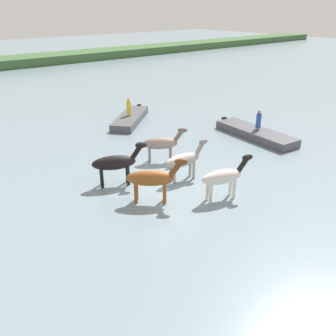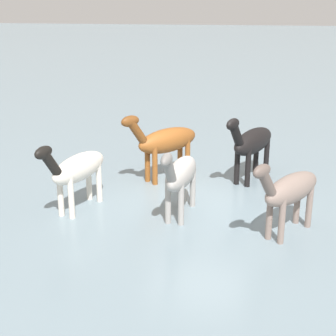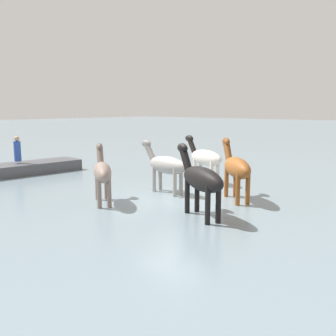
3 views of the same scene
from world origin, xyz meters
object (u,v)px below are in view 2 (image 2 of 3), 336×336
at_px(horse_dun_straggler, 77,169).
at_px(horse_mid_herd, 165,141).
at_px(horse_gray_outer, 290,190).
at_px(horse_chestnut_trailing, 252,142).
at_px(horse_dark_mare, 180,175).

bearing_deg(horse_dun_straggler, horse_mid_herd, 163.12).
height_order(horse_gray_outer, horse_dun_straggler, horse_dun_straggler).
distance_m(horse_mid_herd, horse_gray_outer, 4.52).
distance_m(horse_mid_herd, horse_chestnut_trailing, 2.45).
xyz_separation_m(horse_chestnut_trailing, horse_gray_outer, (3.42, 0.82, -0.08)).
distance_m(horse_dark_mare, horse_dun_straggler, 2.53).
height_order(horse_dark_mare, horse_dun_straggler, horse_dun_straggler).
bearing_deg(horse_dark_mare, horse_chestnut_trailing, 156.58).
bearing_deg(horse_chestnut_trailing, horse_gray_outer, 38.96).
bearing_deg(horse_mid_herd, horse_dun_straggler, 6.11).
height_order(horse_mid_herd, horse_dun_straggler, horse_mid_herd).
bearing_deg(horse_chestnut_trailing, horse_dark_mare, -5.16).
xyz_separation_m(horse_dark_mare, horse_chestnut_trailing, (-2.81, 1.66, 0.08)).
relative_size(horse_gray_outer, horse_dun_straggler, 0.89).
height_order(horse_mid_herd, horse_chestnut_trailing, same).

